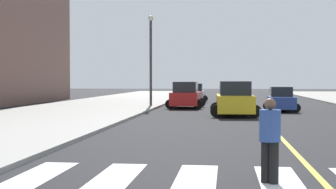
{
  "coord_description": "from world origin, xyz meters",
  "views": [
    {
      "loc": [
        -2.06,
        -6.44,
        2.18
      ],
      "look_at": [
        -6.98,
        35.52,
        0.9
      ],
      "focal_mm": 52.79,
      "sensor_mm": 36.0,
      "label": 1
    }
  ],
  "objects_px": {
    "car_silver_fourth": "(194,94)",
    "street_lamp": "(151,52)",
    "car_red_third": "(186,96)",
    "pedestrian_crossing": "(270,137)",
    "car_yellow_second": "(235,100)",
    "car_blue_nearest": "(281,100)"
  },
  "relations": [
    {
      "from": "car_red_third",
      "to": "car_blue_nearest",
      "type": "bearing_deg",
      "value": -22.28
    },
    {
      "from": "car_blue_nearest",
      "to": "street_lamp",
      "type": "relative_size",
      "value": 0.54
    },
    {
      "from": "car_blue_nearest",
      "to": "pedestrian_crossing",
      "type": "bearing_deg",
      "value": 84.71
    },
    {
      "from": "car_blue_nearest",
      "to": "car_red_third",
      "type": "bearing_deg",
      "value": -21.83
    },
    {
      "from": "car_yellow_second",
      "to": "pedestrian_crossing",
      "type": "relative_size",
      "value": 2.63
    },
    {
      "from": "car_yellow_second",
      "to": "street_lamp",
      "type": "relative_size",
      "value": 0.67
    },
    {
      "from": "car_red_third",
      "to": "car_silver_fourth",
      "type": "height_order",
      "value": "car_red_third"
    },
    {
      "from": "pedestrian_crossing",
      "to": "car_yellow_second",
      "type": "bearing_deg",
      "value": -54.94
    },
    {
      "from": "street_lamp",
      "to": "car_red_third",
      "type": "bearing_deg",
      "value": -17.05
    },
    {
      "from": "car_red_third",
      "to": "car_silver_fourth",
      "type": "bearing_deg",
      "value": 90.82
    },
    {
      "from": "car_silver_fourth",
      "to": "street_lamp",
      "type": "bearing_deg",
      "value": -108.84
    },
    {
      "from": "pedestrian_crossing",
      "to": "car_red_third",
      "type": "bearing_deg",
      "value": -47.81
    },
    {
      "from": "car_red_third",
      "to": "street_lamp",
      "type": "xyz_separation_m",
      "value": [
        -2.84,
        0.87,
        3.4
      ]
    },
    {
      "from": "car_red_third",
      "to": "pedestrian_crossing",
      "type": "bearing_deg",
      "value": -80.67
    },
    {
      "from": "pedestrian_crossing",
      "to": "street_lamp",
      "type": "distance_m",
      "value": 28.91
    },
    {
      "from": "car_blue_nearest",
      "to": "street_lamp",
      "type": "xyz_separation_m",
      "value": [
        -9.65,
        3.8,
        3.55
      ]
    },
    {
      "from": "street_lamp",
      "to": "car_silver_fourth",
      "type": "bearing_deg",
      "value": 71.56
    },
    {
      "from": "car_blue_nearest",
      "to": "car_yellow_second",
      "type": "height_order",
      "value": "car_yellow_second"
    },
    {
      "from": "pedestrian_crossing",
      "to": "car_silver_fourth",
      "type": "bearing_deg",
      "value": -50.0
    },
    {
      "from": "car_blue_nearest",
      "to": "car_red_third",
      "type": "xyz_separation_m",
      "value": [
        -6.81,
        2.93,
        0.15
      ]
    },
    {
      "from": "car_blue_nearest",
      "to": "car_silver_fourth",
      "type": "xyz_separation_m",
      "value": [
        -6.77,
        12.42,
        0.05
      ]
    },
    {
      "from": "car_blue_nearest",
      "to": "car_yellow_second",
      "type": "xyz_separation_m",
      "value": [
        -3.26,
        -4.87,
        0.19
      ]
    }
  ]
}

